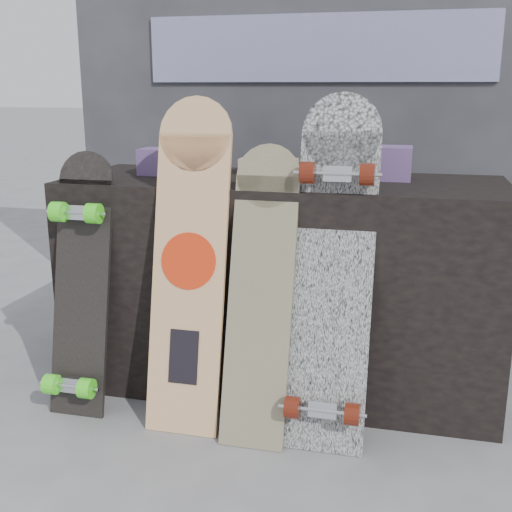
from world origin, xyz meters
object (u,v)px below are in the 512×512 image
(vendor_table, at_px, (282,283))
(longboard_celtic, at_px, (261,285))
(longboard_geisha, at_px, (190,256))
(longboard_cascadia, at_px, (333,265))
(skateboard_dark, at_px, (80,282))

(vendor_table, height_order, longboard_celtic, longboard_celtic)
(longboard_geisha, relative_size, longboard_cascadia, 0.99)
(vendor_table, distance_m, longboard_cascadia, 0.44)
(longboard_cascadia, bearing_deg, skateboard_dark, -177.85)
(longboard_geisha, distance_m, longboard_cascadia, 0.48)
(vendor_table, height_order, longboard_geisha, longboard_geisha)
(vendor_table, relative_size, longboard_cascadia, 1.43)
(vendor_table, xyz_separation_m, longboard_geisha, (-0.25, -0.35, 0.18))
(longboard_geisha, bearing_deg, longboard_cascadia, 2.30)
(longboard_cascadia, bearing_deg, longboard_celtic, -170.54)
(vendor_table, bearing_deg, longboard_celtic, -89.36)
(longboard_celtic, xyz_separation_m, longboard_cascadia, (0.23, 0.04, 0.07))
(longboard_celtic, xyz_separation_m, skateboard_dark, (-0.65, 0.00, -0.04))
(vendor_table, bearing_deg, longboard_cascadia, -55.13)
(longboard_celtic, bearing_deg, skateboard_dark, 179.58)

